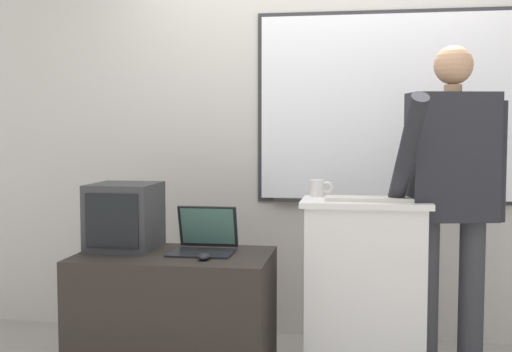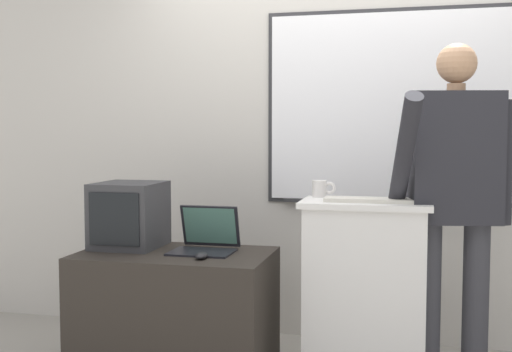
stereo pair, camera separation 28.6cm
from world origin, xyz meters
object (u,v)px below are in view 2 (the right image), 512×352
object	(u,v)px
side_desk	(176,316)
computer_mouse_by_keyboard	(421,200)
coffee_mug	(320,189)
laptop	(207,237)
computer_mouse_by_laptop	(202,256)
lectern_podium	(365,294)
crt_monitor	(129,215)
wireless_keyboard	(369,200)
person_presenter	(454,192)

from	to	relation	value
side_desk	computer_mouse_by_keyboard	bearing A→B (deg)	3.43
side_desk	coffee_mug	world-z (taller)	coffee_mug
laptop	computer_mouse_by_laptop	world-z (taller)	laptop
lectern_podium	laptop	size ratio (longest dim) A/B	2.94
crt_monitor	laptop	bearing A→B (deg)	0.46
laptop	coffee_mug	bearing A→B (deg)	16.38
computer_mouse_by_keyboard	crt_monitor	world-z (taller)	crt_monitor
lectern_podium	side_desk	xyz separation A→B (m)	(-0.99, -0.14, -0.15)
side_desk	computer_mouse_by_keyboard	world-z (taller)	computer_mouse_by_keyboard
wireless_keyboard	computer_mouse_by_keyboard	size ratio (longest dim) A/B	4.46
computer_mouse_by_laptop	computer_mouse_by_keyboard	size ratio (longest dim) A/B	1.00
computer_mouse_by_laptop	computer_mouse_by_keyboard	xyz separation A→B (m)	(1.07, 0.21, 0.29)
person_presenter	crt_monitor	world-z (taller)	person_presenter
lectern_podium	side_desk	distance (m)	1.01
laptop	crt_monitor	size ratio (longest dim) A/B	0.87
computer_mouse_by_keyboard	coffee_mug	world-z (taller)	coffee_mug
side_desk	laptop	size ratio (longest dim) A/B	3.07
person_presenter	computer_mouse_by_keyboard	bearing A→B (deg)	-165.00
laptop	crt_monitor	xyz separation A→B (m)	(-0.45, -0.00, 0.11)
laptop	lectern_podium	bearing A→B (deg)	2.90
lectern_podium	crt_monitor	distance (m)	1.35
side_desk	crt_monitor	distance (m)	0.61
lectern_podium	side_desk	size ratio (longest dim) A/B	0.96
side_desk	person_presenter	xyz separation A→B (m)	(1.43, 0.16, 0.69)
laptop	person_presenter	bearing A→B (deg)	2.58
lectern_podium	computer_mouse_by_laptop	world-z (taller)	lectern_podium
coffee_mug	person_presenter	bearing A→B (deg)	-9.62
lectern_podium	crt_monitor	xyz separation A→B (m)	(-1.30, -0.05, 0.38)
laptop	coffee_mug	size ratio (longest dim) A/B	2.57
wireless_keyboard	laptop	bearing A→B (deg)	179.53
lectern_podium	computer_mouse_by_keyboard	size ratio (longest dim) A/B	9.75
laptop	computer_mouse_by_laptop	distance (m)	0.25
computer_mouse_by_keyboard	crt_monitor	bearing A→B (deg)	179.31
side_desk	crt_monitor	bearing A→B (deg)	162.72
wireless_keyboard	crt_monitor	world-z (taller)	crt_monitor
computer_mouse_by_laptop	crt_monitor	size ratio (longest dim) A/B	0.26
lectern_podium	coffee_mug	size ratio (longest dim) A/B	7.57
person_presenter	computer_mouse_by_laptop	xyz separation A→B (m)	(-1.23, -0.29, -0.32)
computer_mouse_by_laptop	computer_mouse_by_keyboard	bearing A→B (deg)	11.19
lectern_podium	wireless_keyboard	size ratio (longest dim) A/B	2.19
computer_mouse_by_keyboard	crt_monitor	distance (m)	1.58
wireless_keyboard	coffee_mug	xyz separation A→B (m)	(-0.27, 0.18, 0.04)
person_presenter	crt_monitor	size ratio (longest dim) A/B	4.63
laptop	coffee_mug	distance (m)	0.67
lectern_podium	laptop	bearing A→B (deg)	-177.10
computer_mouse_by_laptop	coffee_mug	bearing A→B (deg)	36.96
laptop	coffee_mug	world-z (taller)	coffee_mug
side_desk	crt_monitor	world-z (taller)	crt_monitor
lectern_podium	person_presenter	distance (m)	0.69
side_desk	coffee_mug	xyz separation A→B (m)	(0.74, 0.27, 0.68)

